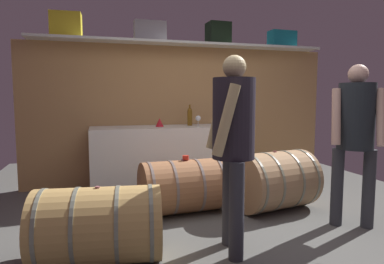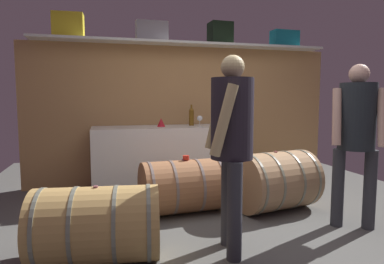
{
  "view_description": "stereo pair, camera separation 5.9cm",
  "coord_description": "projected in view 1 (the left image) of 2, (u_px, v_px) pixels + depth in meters",
  "views": [
    {
      "loc": [
        -1.22,
        -2.64,
        1.23
      ],
      "look_at": [
        -0.31,
        0.6,
        0.9
      ],
      "focal_mm": 31.56,
      "sensor_mm": 36.0,
      "label": 1
    },
    {
      "loc": [
        -1.17,
        -2.66,
        1.23
      ],
      "look_at": [
        -0.31,
        0.6,
        0.9
      ],
      "focal_mm": 31.56,
      "sensor_mm": 36.0,
      "label": 2
    }
  ],
  "objects": [
    {
      "name": "ground_plane",
      "position": [
        222.0,
        218.0,
        3.51
      ],
      "size": [
        5.71,
        7.63,
        0.02
      ],
      "primitive_type": "cube",
      "color": "#52524F"
    },
    {
      "name": "back_wall_panel",
      "position": [
        183.0,
        115.0,
        5.01
      ],
      "size": [
        4.51,
        0.1,
        1.98
      ],
      "primitive_type": "cube",
      "color": "tan",
      "rests_on": "ground"
    },
    {
      "name": "high_shelf_board",
      "position": [
        185.0,
        44.0,
        4.76
      ],
      "size": [
        4.15,
        0.4,
        0.03
      ],
      "primitive_type": "cube",
      "color": "silver",
      "rests_on": "back_wall_panel"
    },
    {
      "name": "toolcase_yellow",
      "position": [
        66.0,
        25.0,
        4.32
      ],
      "size": [
        0.39,
        0.25,
        0.31
      ],
      "primitive_type": "cube",
      "rotation": [
        0.0,
        0.0,
        -0.05
      ],
      "color": "yellow",
      "rests_on": "high_shelf_board"
    },
    {
      "name": "toolcase_grey",
      "position": [
        150.0,
        31.0,
        4.61
      ],
      "size": [
        0.44,
        0.19,
        0.27
      ],
      "primitive_type": "cube",
      "rotation": [
        0.0,
        0.0,
        0.02
      ],
      "color": "gray",
      "rests_on": "high_shelf_board"
    },
    {
      "name": "toolcase_black",
      "position": [
        218.0,
        34.0,
        4.88
      ],
      "size": [
        0.33,
        0.28,
        0.31
      ],
      "primitive_type": "cube",
      "rotation": [
        0.0,
        0.0,
        0.04
      ],
      "color": "black",
      "rests_on": "high_shelf_board"
    },
    {
      "name": "toolcase_teal",
      "position": [
        282.0,
        39.0,
        5.16
      ],
      "size": [
        0.42,
        0.21,
        0.25
      ],
      "primitive_type": "cube",
      "rotation": [
        0.0,
        0.0,
        0.04
      ],
      "color": "#147181",
      "rests_on": "high_shelf_board"
    },
    {
      "name": "work_cabinet",
      "position": [
        166.0,
        158.0,
        4.6
      ],
      "size": [
        1.98,
        0.65,
        0.86
      ],
      "primitive_type": "cube",
      "color": "white",
      "rests_on": "ground"
    },
    {
      "name": "wine_bottle_amber",
      "position": [
        190.0,
        116.0,
        4.73
      ],
      "size": [
        0.07,
        0.07,
        0.29
      ],
      "color": "brown",
      "rests_on": "work_cabinet"
    },
    {
      "name": "wine_glass",
      "position": [
        198.0,
        119.0,
        4.58
      ],
      "size": [
        0.07,
        0.07,
        0.15
      ],
      "color": "white",
      "rests_on": "work_cabinet"
    },
    {
      "name": "red_funnel",
      "position": [
        160.0,
        122.0,
        4.54
      ],
      "size": [
        0.11,
        0.11,
        0.11
      ],
      "primitive_type": "cone",
      "color": "red",
      "rests_on": "work_cabinet"
    },
    {
      "name": "wine_barrel_near",
      "position": [
        183.0,
        186.0,
        3.64
      ],
      "size": [
        0.94,
        0.63,
        0.58
      ],
      "rotation": [
        0.0,
        0.0,
        0.08
      ],
      "color": "#9C6742",
      "rests_on": "ground"
    },
    {
      "name": "wine_barrel_far",
      "position": [
        98.0,
        225.0,
        2.51
      ],
      "size": [
        0.98,
        0.67,
        0.59
      ],
      "rotation": [
        0.0,
        0.0,
        -0.12
      ],
      "color": "tan",
      "rests_on": "ground"
    },
    {
      "name": "wine_barrel_flank",
      "position": [
        274.0,
        180.0,
        3.75
      ],
      "size": [
        0.95,
        0.79,
        0.66
      ],
      "rotation": [
        0.0,
        0.0,
        0.2
      ],
      "color": "#A47C55",
      "rests_on": "ground"
    },
    {
      "name": "tasting_cup",
      "position": [
        186.0,
        158.0,
        3.62
      ],
      "size": [
        0.07,
        0.07,
        0.04
      ],
      "primitive_type": "cylinder",
      "color": "red",
      "rests_on": "wine_barrel_near"
    },
    {
      "name": "winemaker_pouring",
      "position": [
        356.0,
        128.0,
        3.18
      ],
      "size": [
        0.49,
        0.45,
        1.55
      ],
      "rotation": [
        0.0,
        0.0,
        2.6
      ],
      "color": "#313338",
      "rests_on": "ground"
    },
    {
      "name": "visitor_tasting",
      "position": [
        233.0,
        133.0,
        2.64
      ],
      "size": [
        0.4,
        0.49,
        1.56
      ],
      "rotation": [
        0.0,
        0.0,
        1.39
      ],
      "color": "#2E2F38",
      "rests_on": "ground"
    }
  ]
}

